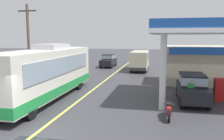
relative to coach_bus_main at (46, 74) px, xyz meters
name	(u,v)px	position (x,y,z in m)	size (l,w,h in m)	color
ground	(116,72)	(2.26, 13.62, -1.72)	(120.00, 120.00, 0.00)	#38383D
lane_divider_stripe	(107,79)	(2.26, 8.62, -1.72)	(0.16, 50.00, 0.01)	#D8CC4C
coach_bus_main	(46,74)	(0.00, 0.00, 0.00)	(2.60, 11.04, 3.69)	silver
gas_station_roadside	(209,56)	(11.32, 6.00, 0.91)	(9.10, 11.95, 5.10)	#194799
car_at_pump	(192,87)	(9.49, 1.18, -0.71)	(1.70, 4.20, 1.82)	black
minibus_opposing_lane	(140,59)	(4.96, 15.49, -0.25)	(2.04, 6.13, 2.44)	#BFB799
motorcycle_parked_forecourt	(169,110)	(7.95, -2.29, -1.28)	(0.55, 1.80, 0.92)	black
pedestrian_near_pump	(190,91)	(9.28, 0.19, -0.79)	(0.55, 0.22, 1.66)	#33333F
car_trailing_behind_bus	(108,60)	(0.26, 18.20, -0.71)	(1.70, 4.20, 1.82)	black
utility_pole_roadside	(29,42)	(-4.48, 5.50, 2.03)	(1.80, 0.24, 7.14)	brown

